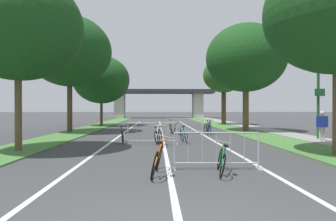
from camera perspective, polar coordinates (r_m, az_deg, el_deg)
name	(u,v)px	position (r m, az deg, el deg)	size (l,w,h in m)	color
grass_verge_left	(99,126)	(28.05, -14.09, -3.10)	(2.41, 58.46, 0.05)	#477A38
grass_verge_right	(221,126)	(28.18, 10.91, -3.08)	(2.41, 58.46, 0.05)	#477A38
sidewalk_path_right	(242,125)	(28.74, 15.07, -2.99)	(1.86, 58.46, 0.08)	gray
lane_stripe_center	(162,132)	(20.46, -1.33, -4.42)	(0.14, 33.82, 0.01)	silver
lane_stripe_right_lane	(198,132)	(20.68, 6.13, -4.37)	(0.14, 33.82, 0.01)	silver
lane_stripe_left_lane	(125,132)	(20.60, -8.83, -4.39)	(0.14, 33.82, 0.01)	silver
overpass_bridge	(159,98)	(51.84, -1.88, 2.69)	(20.43, 3.88, 5.30)	#2D2D30
tree_left_maple_mid	(18,27)	(12.96, -28.48, 14.95)	(5.06, 5.06, 7.13)	brown
tree_left_pine_near	(70,51)	(21.45, -19.59, 11.39)	(5.94, 5.94, 8.35)	#4C3823
tree_left_pine_far	(101,80)	(28.58, -13.55, 6.17)	(5.59, 5.59, 6.99)	#4C3823
tree_right_cypress_far	(246,58)	(22.02, 15.72, 10.32)	(5.99, 5.99, 8.08)	brown
tree_right_oak_near	(224,75)	(30.14, 11.40, 7.09)	(4.37, 4.37, 7.15)	#4C3823
lamppost_with_sign	(318,85)	(17.20, 28.53, 4.58)	(0.56, 0.32, 5.00)	#1E4C23
crowd_barrier_nearest	(216,151)	(7.95, 9.94, -8.19)	(2.43, 0.53, 1.05)	#ADADB2
crowd_barrier_second	(153,133)	(13.31, -3.20, -4.74)	(2.43, 0.54, 1.05)	#ADADB2
crowd_barrier_third	(185,126)	(18.96, 3.50, -3.23)	(2.43, 0.56, 1.05)	#ADADB2
bicycle_black_0	(207,128)	(19.73, 8.13, -3.54)	(0.55, 1.67, 1.01)	black
bicycle_red_1	(175,129)	(18.55, 1.41, -3.86)	(0.48, 1.67, 0.84)	black
bicycle_white_2	(162,137)	(12.80, -1.29, -5.52)	(0.55, 1.77, 1.00)	black
bicycle_yellow_3	(171,128)	(19.34, 0.57, -3.55)	(0.55, 1.72, 0.98)	black
bicycle_teal_4	(184,136)	(13.83, 3.28, -5.24)	(0.64, 1.71, 0.88)	black
bicycle_purple_5	(122,136)	(13.98, -9.35, -5.19)	(0.48, 1.59, 0.92)	black
bicycle_orange_6	(157,160)	(7.22, -2.23, -10.14)	(0.61, 1.74, 1.01)	black
bicycle_silver_7	(158,136)	(13.81, -2.06, -5.21)	(0.45, 1.70, 0.92)	black
bicycle_green_8	(222,160)	(7.49, 10.97, -10.05)	(0.59, 1.62, 0.84)	black
bicycle_blue_9	(208,129)	(18.71, 8.26, -3.77)	(0.60, 1.63, 0.98)	black
pedestrian_waiting	(322,123)	(15.79, 29.13, -2.35)	(0.58, 0.31, 1.60)	beige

